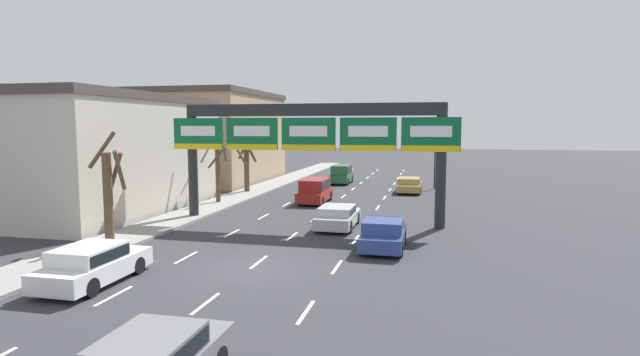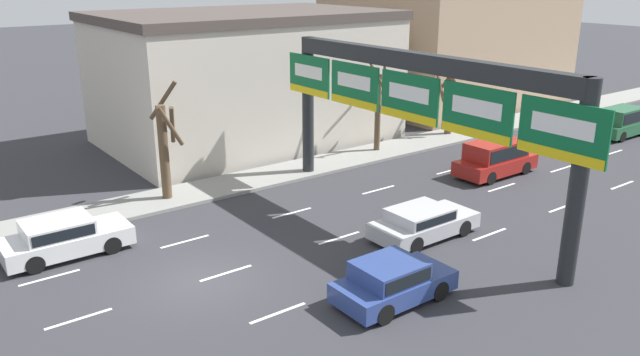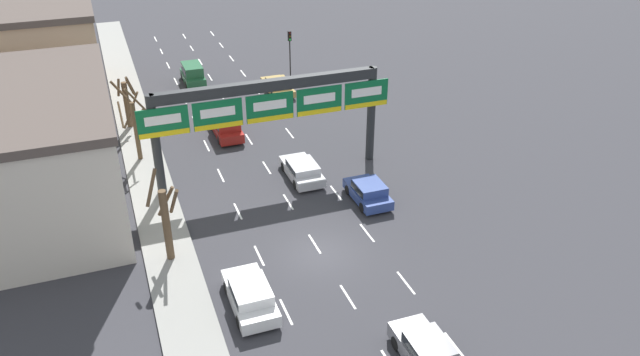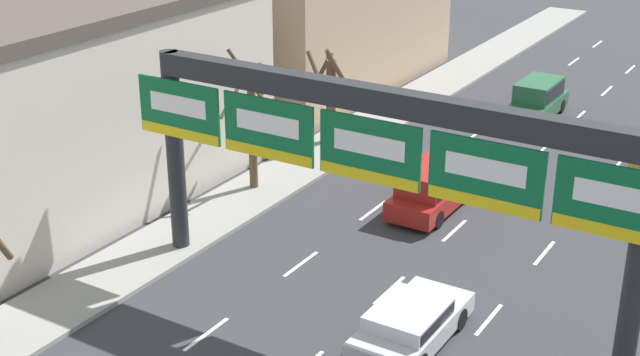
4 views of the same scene
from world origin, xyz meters
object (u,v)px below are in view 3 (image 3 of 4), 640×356
at_px(car_blue, 368,191).
at_px(traffic_light_near_gantry, 290,46).
at_px(sign_gantry, 269,105).
at_px(tree_bare_second, 166,219).
at_px(suv_red, 226,124).
at_px(tree_bare_closest, 135,125).
at_px(suv_green, 193,73).
at_px(car_grey, 427,351).
at_px(car_silver, 302,170).
at_px(car_gold, 278,85).
at_px(tree_bare_third, 127,100).
at_px(car_white, 250,295).

bearing_deg(car_blue, traffic_light_near_gantry, 84.35).
bearing_deg(sign_gantry, tree_bare_second, -137.24).
bearing_deg(suv_red, car_blue, -64.14).
xyz_separation_m(suv_red, tree_bare_closest, (-6.80, -2.02, 1.83)).
relative_size(car_blue, suv_green, 0.95).
xyz_separation_m(car_blue, tree_bare_closest, (-13.09, 10.95, 2.07)).
height_order(car_blue, suv_green, suv_green).
distance_m(car_blue, tree_bare_closest, 17.19).
xyz_separation_m(car_grey, tree_bare_second, (-9.43, 11.83, 1.86)).
bearing_deg(car_grey, tree_bare_second, 128.56).
bearing_deg(car_silver, car_gold, 78.88).
height_order(car_grey, tree_bare_third, tree_bare_third).
bearing_deg(tree_bare_third, car_blue, -52.18).
bearing_deg(sign_gantry, car_gold, 71.49).
distance_m(suv_red, tree_bare_third, 8.10).
xyz_separation_m(car_silver, car_grey, (-0.38, -18.08, 0.10)).
height_order(car_grey, traffic_light_near_gantry, traffic_light_near_gantry).
relative_size(sign_gantry, suv_green, 4.07).
bearing_deg(tree_bare_second, car_white, -60.14).
bearing_deg(tree_bare_closest, tree_bare_third, 90.88).
xyz_separation_m(car_grey, tree_bare_closest, (-9.75, 24.67, 2.05)).
distance_m(car_gold, tree_bare_second, 25.95).
bearing_deg(car_grey, traffic_light_near_gantry, 81.33).
bearing_deg(tree_bare_closest, sign_gantry, -33.63).
bearing_deg(tree_bare_closest, traffic_light_near_gantry, 38.74).
relative_size(car_grey, tree_bare_closest, 0.71).
relative_size(car_gold, car_blue, 1.22).
relative_size(sign_gantry, suv_red, 3.66).
relative_size(sign_gantry, car_silver, 3.79).
bearing_deg(traffic_light_near_gantry, sign_gantry, -111.78).
xyz_separation_m(car_white, traffic_light_near_gantry, (11.95, 30.63, 2.61)).
xyz_separation_m(sign_gantry, suv_green, (-1.78, 20.18, -4.21)).
bearing_deg(tree_bare_closest, tree_bare_second, -88.57).
bearing_deg(car_blue, suv_red, 115.86).
relative_size(tree_bare_second, tree_bare_third, 1.19).
height_order(suv_green, car_grey, suv_green).
bearing_deg(suv_green, car_white, -95.26).
height_order(suv_red, tree_bare_second, tree_bare_second).
relative_size(car_silver, tree_bare_second, 0.85).
relative_size(suv_green, tree_bare_closest, 0.72).
bearing_deg(tree_bare_third, car_grey, -72.23).
distance_m(car_white, traffic_light_near_gantry, 32.98).
xyz_separation_m(car_white, car_grey, (6.30, -6.39, 0.01)).
distance_m(tree_bare_closest, tree_bare_third, 6.04).
bearing_deg(tree_bare_closest, suv_green, 66.20).
xyz_separation_m(suv_red, traffic_light_near_gantry, (8.59, 10.33, 2.38)).
distance_m(sign_gantry, suv_green, 20.69).
distance_m(tree_bare_second, tree_bare_third, 18.87).
distance_m(traffic_light_near_gantry, tree_bare_third, 16.75).
distance_m(suv_green, tree_bare_third, 10.96).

